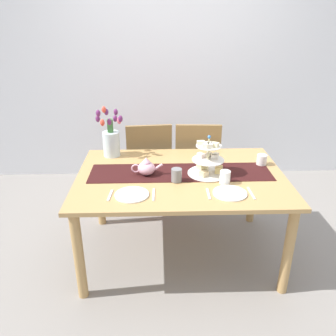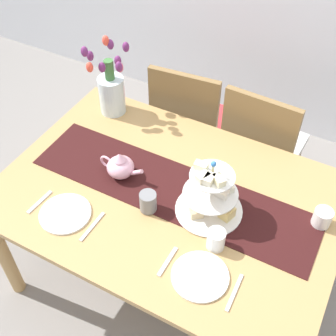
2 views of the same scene
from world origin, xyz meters
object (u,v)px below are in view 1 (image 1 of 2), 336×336
object	(u,v)px
dining_table	(181,185)
tulip_vase	(111,139)
fork_left	(110,195)
dinner_plate_right	(230,193)
knife_left	(154,195)
fork_right	(208,194)
tiered_cake_stand	(208,161)
knife_right	(251,193)
cream_jug	(262,160)
chair_right	(197,161)
mug_white_text	(225,177)
chair_left	(149,162)
mug_grey	(177,175)
dinner_plate_left	(132,195)
teapot	(146,168)

from	to	relation	value
dining_table	tulip_vase	size ratio (longest dim) A/B	3.71
fork_left	dinner_plate_right	bearing A→B (deg)	0.00
knife_left	fork_right	world-z (taller)	same
dining_table	fork_left	xyz separation A→B (m)	(-0.49, -0.32, 0.09)
tiered_cake_stand	knife_right	size ratio (longest dim) A/B	1.79
tulip_vase	cream_jug	distance (m)	1.25
tulip_vase	knife_right	distance (m)	1.25
dinner_plate_right	chair_right	bearing A→B (deg)	95.30
dining_table	cream_jug	world-z (taller)	cream_jug
tiered_cake_stand	fork_right	size ratio (longest dim) A/B	2.03
mug_white_text	cream_jug	bearing A→B (deg)	42.14
chair_left	tulip_vase	world-z (taller)	tulip_vase
dinner_plate_right	knife_left	bearing A→B (deg)	180.00
tiered_cake_stand	knife_left	world-z (taller)	tiered_cake_stand
chair_right	dinner_plate_right	bearing A→B (deg)	-84.70
knife_left	dinner_plate_right	world-z (taller)	dinner_plate_right
dining_table	mug_grey	xyz separation A→B (m)	(-0.04, -0.12, 0.14)
chair_right	cream_jug	world-z (taller)	chair_right
chair_right	cream_jug	bearing A→B (deg)	-53.28
cream_jug	dinner_plate_left	bearing A→B (deg)	-154.48
tulip_vase	dinner_plate_left	size ratio (longest dim) A/B	1.83
dining_table	fork_right	xyz separation A→B (m)	(0.17, -0.32, 0.09)
dining_table	chair_left	size ratio (longest dim) A/B	1.71
tiered_cake_stand	dinner_plate_left	bearing A→B (deg)	-149.72
chair_right	tulip_vase	size ratio (longest dim) A/B	2.16
chair_left	tulip_vase	bearing A→B (deg)	-129.60
knife_left	mug_grey	world-z (taller)	mug_grey
mug_grey	chair_left	bearing A→B (deg)	104.18
teapot	fork_left	xyz separation A→B (m)	(-0.23, -0.32, -0.06)
dinner_plate_left	dinner_plate_right	xyz separation A→B (m)	(0.66, 0.00, 0.00)
teapot	fork_left	bearing A→B (deg)	-126.30
tiered_cake_stand	dining_table	bearing A→B (deg)	-178.88
mug_white_text	knife_right	bearing A→B (deg)	-46.63
knife_left	knife_right	xyz separation A→B (m)	(0.66, 0.00, 0.00)
cream_jug	dinner_plate_left	distance (m)	1.12
knife_right	mug_white_text	xyz separation A→B (m)	(-0.15, 0.16, 0.04)
chair_left	chair_right	xyz separation A→B (m)	(0.47, -0.00, 0.00)
fork_right	knife_right	size ratio (longest dim) A/B	0.88
dining_table	tulip_vase	world-z (taller)	tulip_vase
chair_right	tulip_vase	bearing A→B (deg)	-154.80
mug_grey	fork_left	bearing A→B (deg)	-156.32
dinner_plate_left	knife_right	xyz separation A→B (m)	(0.80, 0.00, -0.00)
dinner_plate_right	mug_grey	distance (m)	0.40
dining_table	dinner_plate_right	distance (m)	0.46
teapot	knife_left	bearing A→B (deg)	-80.07
fork_left	mug_white_text	bearing A→B (deg)	11.35
tulip_vase	fork_left	world-z (taller)	tulip_vase
dining_table	tulip_vase	distance (m)	0.73
fork_left	fork_right	xyz separation A→B (m)	(0.66, 0.00, 0.00)
dining_table	tiered_cake_stand	xyz separation A→B (m)	(0.20, 0.00, 0.19)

